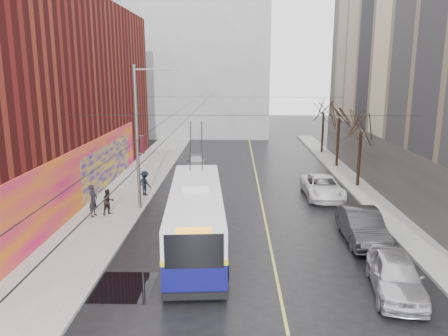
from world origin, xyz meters
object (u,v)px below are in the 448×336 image
object	(u,v)px
trolleybus	(196,215)
pedestrian_b	(108,202)
following_car	(197,162)
parked_car_b	(362,226)
parked_car_a	(396,275)
parked_car_c	(323,187)
pedestrian_c	(145,183)
tree_mid	(340,110)
tree_near	(362,122)
pedestrian_a	(93,201)
tree_far	(324,105)
streetlight_pole	(139,134)

from	to	relation	value
trolleybus	pedestrian_b	xyz separation A→B (m)	(-5.64, 4.15, -0.62)
following_car	parked_car_b	bearing A→B (deg)	-62.98
parked_car_a	parked_car_c	xyz separation A→B (m)	(-0.24, 13.47, -0.04)
parked_car_c	pedestrian_c	world-z (taller)	pedestrian_c
tree_mid	pedestrian_b	world-z (taller)	tree_mid
tree_mid	following_car	bearing A→B (deg)	-174.47
parked_car_b	pedestrian_b	world-z (taller)	pedestrian_b
tree_mid	parked_car_a	bearing A→B (deg)	-97.24
tree_near	trolleybus	size ratio (longest dim) A/B	0.54
trolleybus	following_car	distance (m)	17.38
tree_near	following_car	size ratio (longest dim) A/B	1.58
parked_car_a	pedestrian_a	bearing A→B (deg)	158.59
following_car	pedestrian_a	distance (m)	14.35
pedestrian_c	trolleybus	bearing A→B (deg)	155.01
tree_far	following_car	world-z (taller)	tree_far
tree_far	pedestrian_b	xyz separation A→B (m)	(-16.88, -21.37, -4.20)
parked_car_c	pedestrian_b	xyz separation A→B (m)	(-13.68, -4.58, 0.20)
pedestrian_b	tree_far	bearing A→B (deg)	3.30
pedestrian_a	trolleybus	bearing A→B (deg)	-115.32
parked_car_a	parked_car_c	size ratio (longest dim) A/B	0.86
streetlight_pole	pedestrian_b	world-z (taller)	streetlight_pole
tree_near	tree_far	distance (m)	14.00
trolleybus	tree_mid	bearing A→B (deg)	54.36
tree_far	pedestrian_c	size ratio (longest dim) A/B	3.82
pedestrian_b	following_car	bearing A→B (deg)	24.04
tree_near	parked_car_a	world-z (taller)	tree_near
tree_mid	pedestrian_c	world-z (taller)	tree_mid
tree_mid	parked_car_c	world-z (taller)	tree_mid
parked_car_b	streetlight_pole	bearing A→B (deg)	159.84
following_car	pedestrian_b	xyz separation A→B (m)	(-4.16, -13.14, 0.25)
tree_far	pedestrian_a	world-z (taller)	tree_far
parked_car_c	tree_near	bearing A→B (deg)	40.72
pedestrian_b	pedestrian_c	distance (m)	4.49
tree_near	parked_car_a	distance (m)	17.05
pedestrian_a	pedestrian_c	xyz separation A→B (m)	(2.14, 4.60, -0.11)
tree_near	parked_car_b	bearing A→B (deg)	-104.23
tree_mid	parked_car_c	bearing A→B (deg)	-108.10
tree_near	tree_far	xyz separation A→B (m)	(0.00, 14.00, 0.17)
streetlight_pole	parked_car_b	size ratio (longest dim) A/B	1.80
parked_car_c	following_car	distance (m)	12.80
parked_car_a	pedestrian_a	world-z (taller)	pedestrian_a
streetlight_pole	following_car	world-z (taller)	streetlight_pole
tree_far	tree_near	bearing A→B (deg)	-90.00
parked_car_a	following_car	bearing A→B (deg)	122.70
tree_near	following_car	xyz separation A→B (m)	(-12.72, 5.77, -4.29)
parked_car_c	following_car	size ratio (longest dim) A/B	1.31
streetlight_pole	trolleybus	xyz separation A→B (m)	(3.90, -5.52, -3.29)
parked_car_b	pedestrian_a	bearing A→B (deg)	169.25
trolleybus	following_car	xyz separation A→B (m)	(-1.48, 17.29, -0.87)
parked_car_a	pedestrian_c	bearing A→B (deg)	142.50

